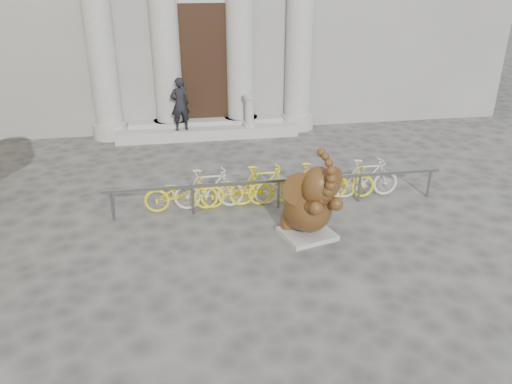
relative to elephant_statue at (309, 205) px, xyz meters
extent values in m
plane|color=#474442|center=(-1.54, -2.09, -0.76)|extent=(80.00, 80.00, 0.00)
cube|color=black|center=(-1.54, 7.83, 1.54)|extent=(2.40, 0.16, 4.00)
cylinder|color=#A8A59E|center=(-4.74, 7.71, 3.24)|extent=(0.90, 0.90, 8.00)
cylinder|color=#A8A59E|center=(-2.74, 7.71, 3.24)|extent=(0.90, 0.90, 8.00)
cylinder|color=#A8A59E|center=(-0.34, 7.71, 3.24)|extent=(0.90, 0.90, 8.00)
cylinder|color=#A8A59E|center=(1.66, 7.71, 3.24)|extent=(0.90, 0.90, 8.00)
cube|color=#A8A59E|center=(-1.54, 7.31, -0.58)|extent=(6.00, 1.20, 0.36)
cube|color=#A8A59E|center=(-0.01, 0.03, -0.70)|extent=(1.25, 1.17, 0.10)
ellipsoid|color=black|center=(-0.07, 0.25, -0.34)|extent=(1.06, 1.03, 0.66)
ellipsoid|color=black|center=(-0.01, 0.05, -0.05)|extent=(1.29, 1.46, 1.08)
cylinder|color=black|center=(-0.37, 0.31, -0.52)|extent=(0.38, 0.38, 0.27)
cylinder|color=black|center=(0.17, 0.46, -0.52)|extent=(0.38, 0.38, 0.27)
cylinder|color=black|center=(-0.13, -0.41, 0.16)|extent=(0.40, 0.66, 0.41)
cylinder|color=black|center=(0.32, -0.29, 0.16)|extent=(0.40, 0.66, 0.41)
ellipsoid|color=black|center=(0.08, -0.31, 0.53)|extent=(0.86, 0.83, 0.83)
cylinder|color=black|center=(-0.29, -0.28, 0.49)|extent=(0.71, 0.09, 0.71)
cylinder|color=black|center=(0.39, -0.10, 0.49)|extent=(0.62, 0.43, 0.71)
cone|color=beige|center=(0.02, -0.54, 0.37)|extent=(0.18, 0.24, 0.11)
cone|color=beige|center=(0.26, -0.48, 0.37)|extent=(0.07, 0.24, 0.11)
cube|color=slate|center=(-0.33, 1.47, -0.06)|extent=(8.00, 0.06, 0.06)
cylinder|color=slate|center=(-4.13, 1.47, -0.41)|extent=(0.06, 0.06, 0.70)
cylinder|color=slate|center=(-2.33, 1.47, -0.41)|extent=(0.06, 0.06, 0.70)
cylinder|color=slate|center=(-0.33, 1.47, -0.41)|extent=(0.06, 0.06, 0.70)
cylinder|color=slate|center=(1.67, 1.47, -0.41)|extent=(0.06, 0.06, 0.70)
cylinder|color=slate|center=(3.47, 1.47, -0.41)|extent=(0.06, 0.06, 0.70)
imported|color=yellow|center=(-2.59, 1.72, -0.26)|extent=(1.70, 0.50, 1.00)
imported|color=beige|center=(-1.94, 1.72, -0.26)|extent=(1.66, 0.47, 1.00)
imported|color=yellow|center=(-1.30, 1.72, -0.26)|extent=(1.70, 0.50, 1.00)
imported|color=yellow|center=(-0.65, 1.72, -0.26)|extent=(1.66, 0.47, 1.00)
imported|color=beige|center=(-0.01, 1.72, -0.26)|extent=(1.70, 0.50, 1.00)
imported|color=yellow|center=(0.63, 1.72, -0.26)|extent=(1.66, 0.47, 1.00)
imported|color=yellow|center=(1.28, 1.72, -0.26)|extent=(1.70, 0.50, 1.00)
imported|color=beige|center=(1.92, 1.72, -0.26)|extent=(1.66, 0.47, 1.00)
imported|color=black|center=(-2.41, 6.96, 0.46)|extent=(0.71, 0.55, 1.72)
cylinder|color=#A8A59E|center=(-0.15, 7.01, -0.33)|extent=(0.43, 0.43, 0.13)
cylinder|color=#A8A59E|center=(-0.15, 7.01, 0.09)|extent=(0.30, 0.30, 0.96)
cylinder|color=#A8A59E|center=(-0.15, 7.01, 0.60)|extent=(0.43, 0.43, 0.11)
camera|label=1|loc=(-2.64, -8.95, 4.47)|focal=35.00mm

